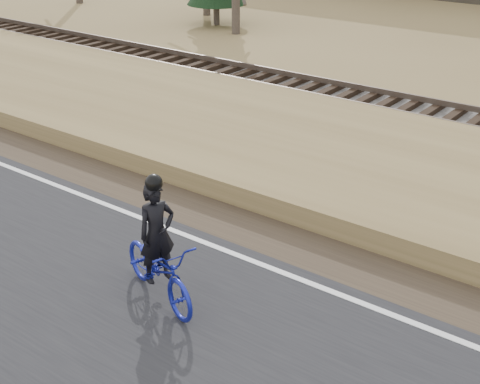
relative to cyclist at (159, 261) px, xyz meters
The scene contains 7 objects.
ground 6.01m from the cyclist, 165.17° to the left, with size 120.00×120.00×0.00m, color #957D4C.
edge_line 6.06m from the cyclist, 163.33° to the left, with size 120.00×0.12×0.01m, color silver.
shoulder 6.42m from the cyclist, 154.69° to the left, with size 120.00×1.60×0.04m, color #473A2B.
embankment 8.14m from the cyclist, 135.20° to the left, with size 120.00×5.00×0.44m, color #957D4C.
ballast 11.15m from the cyclist, 121.19° to the left, with size 120.00×3.00×0.45m, color slate.
railroad 11.14m from the cyclist, 121.19° to the left, with size 120.00×2.40×0.29m.
cyclist is the anchor object (origin of this frame).
Camera 1 is at (11.92, -7.67, 5.90)m, focal length 50.00 mm.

